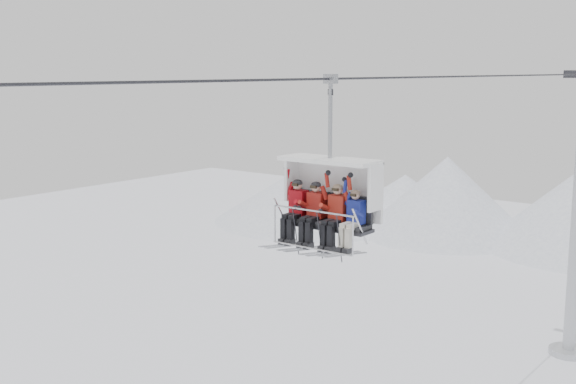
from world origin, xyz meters
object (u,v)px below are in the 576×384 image
Objects in this scene: lift_tower_right at (576,237)px; skier_far_right at (353,218)px; skier_center_right at (336,214)px; skier_far_left at (296,208)px; chairlift_carrier at (333,191)px; skier_center_left at (314,211)px.

skier_far_right is at bearing -87.82° from lift_tower_right.
skier_far_right is (0.49, -0.01, -0.04)m from skier_center_right.
skier_far_left and skier_center_right have the same top height.
chairlift_carrier is (0.00, -20.28, 4.90)m from lift_tower_right.
lift_tower_right is 21.06m from skier_center_right.
skier_center_left reaches higher than skier_far_right.
lift_tower_right is 7.99× the size of skier_far_right.
skier_far_right is at bearing -21.89° from chairlift_carrier.
skier_far_left is 1.00× the size of skier_center_right.
lift_tower_right is at bearing 90.83° from skier_center_right.
lift_tower_right reaches higher than skier_far_left.
skier_center_right is at bearing 0.00° from skier_center_left.
skier_far_right is (1.11, -0.01, -0.04)m from skier_center_left.
skier_center_right is (0.62, 0.00, 0.00)m from skier_center_left.
chairlift_carrier is 0.64m from skier_center_left.
lift_tower_right is at bearing 90.00° from chairlift_carrier.
lift_tower_right is 21.06m from skier_center_left.
skier_center_left is (-0.32, -0.30, -0.47)m from chairlift_carrier.
skier_far_left is at bearing 180.00° from skier_center_left.
skier_center_right is 0.49m from skier_far_right.
chairlift_carrier reaches higher than skier_far_right.
lift_tower_right is at bearing 92.18° from skier_far_right.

